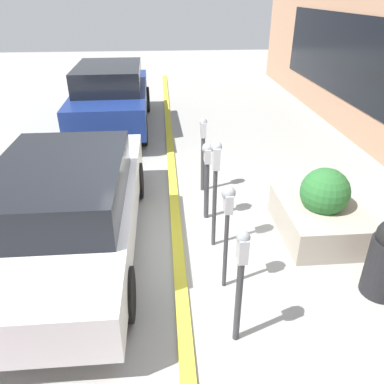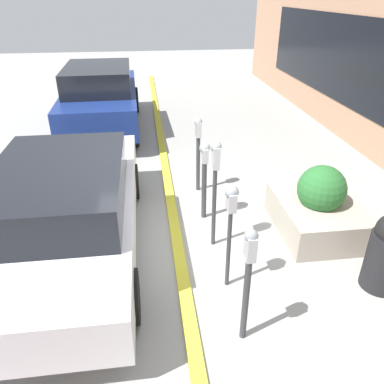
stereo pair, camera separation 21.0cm
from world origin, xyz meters
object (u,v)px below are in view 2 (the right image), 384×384
object	(u,v)px
parking_meter_farthest	(198,144)
parking_meter_second	(231,212)
parking_meter_nearest	(248,270)
parking_meter_fourth	(204,168)
planter_box	(318,209)
parked_car_middle	(66,207)
parked_car_rear	(101,96)
parking_meter_middle	(215,173)

from	to	relation	value
parking_meter_farthest	parking_meter_second	bearing A→B (deg)	179.99
parking_meter_nearest	parking_meter_fourth	distance (m)	2.44
parking_meter_farthest	parking_meter_nearest	bearing A→B (deg)	179.98
parking_meter_second	parking_meter_farthest	xyz separation A→B (m)	(2.58, -0.00, -0.17)
planter_box	parked_car_middle	world-z (taller)	parked_car_middle
planter_box	parked_car_rear	size ratio (longest dim) A/B	0.32
parking_meter_fourth	planter_box	size ratio (longest dim) A/B	0.87
parking_meter_second	parking_meter_farthest	bearing A→B (deg)	-0.01
parking_meter_second	parked_car_middle	world-z (taller)	parking_meter_second
parking_meter_farthest	parked_car_rear	size ratio (longest dim) A/B	0.30
planter_box	parked_car_middle	xyz separation A→B (m)	(-0.06, 3.63, 0.34)
planter_box	parked_car_middle	size ratio (longest dim) A/B	0.32
parking_meter_second	parking_meter_fourth	size ratio (longest dim) A/B	1.09
parking_meter_nearest	parked_car_rear	xyz separation A→B (m)	(7.18, 2.00, -0.05)
parking_meter_middle	parking_meter_farthest	size ratio (longest dim) A/B	1.16
parking_meter_nearest	planter_box	world-z (taller)	parking_meter_nearest
parking_meter_second	parked_car_rear	size ratio (longest dim) A/B	0.31
parking_meter_farthest	parked_car_middle	distance (m)	2.60
parking_meter_nearest	parking_meter_middle	size ratio (longest dim) A/B	0.86
parked_car_middle	parked_car_rear	world-z (taller)	parked_car_rear
parking_meter_farthest	parked_car_middle	bearing A→B (deg)	128.59
parking_meter_middle	parking_meter_farthest	world-z (taller)	parking_meter_middle
planter_box	parked_car_rear	bearing A→B (deg)	34.03
parking_meter_second	parking_meter_middle	bearing A→B (deg)	1.40
parking_meter_farthest	planter_box	size ratio (longest dim) A/B	0.93
parking_meter_nearest	parked_car_middle	bearing A→B (deg)	48.77
parking_meter_second	parking_meter_fourth	xyz separation A→B (m)	(1.62, 0.04, -0.20)
parking_meter_middle	parking_meter_fourth	xyz separation A→B (m)	(0.75, 0.02, -0.28)
parking_meter_second	planter_box	distance (m)	2.02
parking_meter_middle	parking_meter_fourth	bearing A→B (deg)	1.55
parking_meter_nearest	parking_meter_farthest	size ratio (longest dim) A/B	1.00
parking_meter_second	parked_car_rear	xyz separation A→B (m)	(6.36, 2.00, -0.21)
parking_meter_fourth	planter_box	bearing A→B (deg)	-110.06
parking_meter_second	parking_meter_middle	world-z (taller)	parking_meter_middle
parking_meter_middle	parking_meter_fourth	size ratio (longest dim) A/B	1.24
parking_meter_farthest	planter_box	xyz separation A→B (m)	(-1.56, -1.60, -0.51)
parked_car_middle	parking_meter_fourth	bearing A→B (deg)	-71.85
parking_meter_farthest	parking_meter_fourth	bearing A→B (deg)	177.50
parking_meter_fourth	planter_box	world-z (taller)	parking_meter_fourth
parked_car_middle	parked_car_rear	size ratio (longest dim) A/B	1.00
parking_meter_fourth	parked_car_rear	distance (m)	5.13
planter_box	parked_car_rear	world-z (taller)	parked_car_rear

